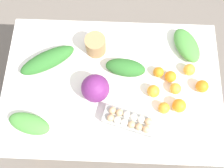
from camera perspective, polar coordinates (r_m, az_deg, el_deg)
ground_plane at (r=2.23m, az=-0.00°, el=-6.50°), size 8.00×8.00×0.00m
dining_table at (r=1.62m, az=-0.00°, el=-1.36°), size 1.34×0.90×0.73m
cabbage_purple at (r=1.44m, az=-3.84°, el=-0.98°), size 0.17×0.17×0.17m
egg_carton at (r=1.43m, az=3.85°, el=-8.35°), size 0.31×0.17×0.09m
paper_bag at (r=1.57m, az=-3.77°, el=8.88°), size 0.13×0.13×0.13m
greens_bunch_scallion at (r=1.66m, az=16.70°, el=8.46°), size 0.22×0.28×0.08m
greens_bunch_beet_tops at (r=1.59m, az=-14.50°, el=5.32°), size 0.36×0.28×0.09m
greens_bunch_kale at (r=1.51m, az=-18.39°, el=-8.58°), size 0.27×0.17×0.07m
greens_bunch_dandelion at (r=1.52m, az=3.10°, el=3.76°), size 0.26×0.14×0.09m
orange_0 at (r=1.53m, az=14.33°, el=-1.03°), size 0.07×0.07×0.07m
orange_1 at (r=1.55m, az=13.23°, el=1.66°), size 0.07×0.07×0.07m
orange_2 at (r=1.50m, az=9.45°, el=-1.63°), size 0.08×0.08×0.08m
orange_3 at (r=1.60m, az=17.28°, el=3.13°), size 0.07×0.07×0.07m
orange_4 at (r=1.48m, az=11.77°, el=-5.39°), size 0.07×0.07×0.07m
orange_5 at (r=1.58m, az=19.89°, el=-0.46°), size 0.08×0.08×0.08m
orange_6 at (r=1.50m, az=15.09°, el=-4.79°), size 0.08×0.08×0.08m
orange_7 at (r=1.55m, az=10.59°, el=2.69°), size 0.07×0.07×0.07m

